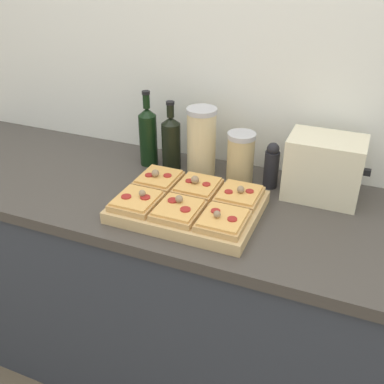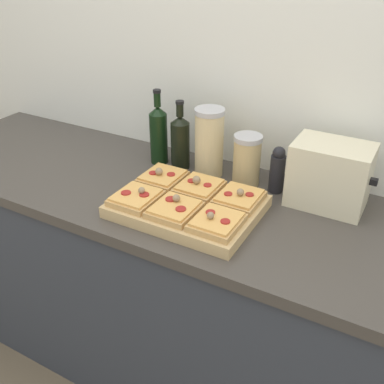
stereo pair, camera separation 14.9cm
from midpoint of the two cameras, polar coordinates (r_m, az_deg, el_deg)
wall_back at (r=1.72m, az=11.57°, el=14.06°), size 6.00×0.06×2.50m
kitchen_counter at (r=1.82m, az=5.23°, el=-13.72°), size 2.63×0.67×0.90m
cutting_board at (r=1.48m, az=2.30°, el=-1.92°), size 0.46×0.34×0.04m
pizza_slice_back_left at (r=1.59m, az=-1.10°, el=1.84°), size 0.14×0.15×0.05m
pizza_slice_back_center at (r=1.53m, az=3.71°, el=0.58°), size 0.14×0.15×0.06m
pizza_slice_back_right at (r=1.48m, az=8.89°, el=-0.80°), size 0.14×0.15×0.05m
pizza_slice_front_left at (r=1.47m, az=-4.27°, el=-0.77°), size 0.14×0.15×0.05m
pizza_slice_front_center at (r=1.40m, az=0.81°, el=-2.25°), size 0.14×0.15×0.05m
pizza_slice_front_right at (r=1.35m, az=6.34°, el=-3.88°), size 0.14×0.15×0.05m
olive_oil_bottle at (r=1.78m, az=-1.87°, el=7.38°), size 0.07×0.07×0.30m
wine_bottle at (r=1.74m, az=0.96°, el=6.44°), size 0.07×0.07×0.27m
grain_jar_tall at (r=1.68m, az=4.74°, el=6.23°), size 0.11×0.11×0.26m
grain_jar_short at (r=1.64m, az=9.57°, el=3.97°), size 0.10×0.10×0.19m
pepper_mill at (r=1.62m, az=13.38°, el=2.68°), size 0.05×0.05×0.17m
toaster_oven at (r=1.57m, az=19.72°, el=1.98°), size 0.28×0.17×0.22m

